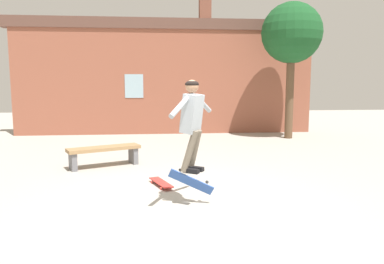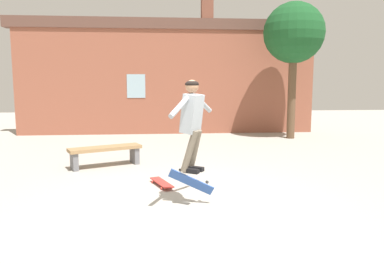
% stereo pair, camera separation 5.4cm
% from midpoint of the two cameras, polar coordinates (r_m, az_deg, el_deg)
% --- Properties ---
extents(ground_plane, '(40.00, 40.00, 0.00)m').
position_cam_midpoint_polar(ground_plane, '(6.27, -1.05, -11.18)').
color(ground_plane, '#A39E93').
extents(building_backdrop, '(12.14, 0.52, 5.82)m').
position_cam_midpoint_polar(building_backdrop, '(14.80, -3.49, 8.76)').
color(building_backdrop, '#93513D').
rests_on(building_backdrop, ground_plane).
extents(tree_right, '(2.12, 2.12, 4.80)m').
position_cam_midpoint_polar(tree_right, '(13.99, 15.37, 14.17)').
color(tree_right, brown).
rests_on(tree_right, ground_plane).
extents(park_bench, '(1.75, 1.11, 0.49)m').
position_cam_midpoint_polar(park_bench, '(9.22, -12.89, -2.99)').
color(park_bench, '#99754C').
rests_on(park_bench, ground_plane).
extents(skater, '(0.80, 1.17, 1.49)m').
position_cam_midpoint_polar(skater, '(5.99, 0.27, 2.21)').
color(skater, '#9EA8B2').
extents(skateboard_flipping, '(0.76, 0.28, 0.48)m').
position_cam_midpoint_polar(skateboard_flipping, '(6.27, 0.10, -7.58)').
color(skateboard_flipping, '#2D519E').
extents(skateboard_resting, '(0.48, 0.86, 0.08)m').
position_cam_midpoint_polar(skateboard_resting, '(7.41, -4.44, -7.66)').
color(skateboard_resting, red).
rests_on(skateboard_resting, ground_plane).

